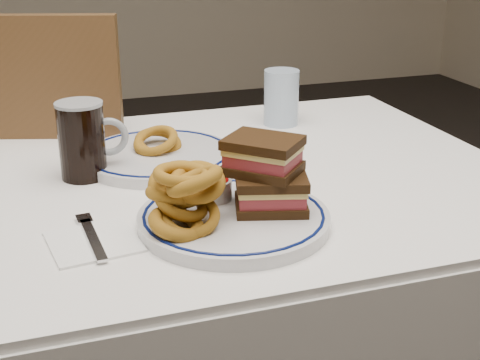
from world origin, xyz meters
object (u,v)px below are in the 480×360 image
object	(u,v)px
reuben_sandwich	(267,174)
far_plate	(158,156)
main_plate	(234,218)
beer_mug	(83,139)
chair_far	(41,200)

from	to	relation	value
reuben_sandwich	far_plate	distance (m)	0.34
far_plate	main_plate	bearing A→B (deg)	-81.19
reuben_sandwich	beer_mug	xyz separation A→B (m)	(-0.25, 0.27, -0.00)
beer_mug	far_plate	world-z (taller)	beer_mug
beer_mug	far_plate	distance (m)	0.16
far_plate	beer_mug	bearing A→B (deg)	-164.11
far_plate	reuben_sandwich	bearing A→B (deg)	-71.51
chair_far	far_plate	distance (m)	0.48
chair_far	main_plate	xyz separation A→B (m)	(0.27, -0.69, 0.21)
main_plate	reuben_sandwich	world-z (taller)	reuben_sandwich
chair_far	main_plate	bearing A→B (deg)	-68.46
chair_far	beer_mug	world-z (taller)	chair_far
main_plate	reuben_sandwich	xyz separation A→B (m)	(0.06, 0.01, 0.06)
beer_mug	reuben_sandwich	bearing A→B (deg)	-48.01
chair_far	reuben_sandwich	distance (m)	0.81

